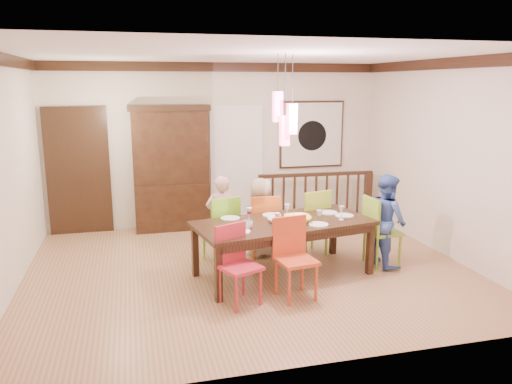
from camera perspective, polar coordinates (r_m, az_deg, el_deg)
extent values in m
plane|color=#946547|center=(7.04, -0.77, -8.84)|extent=(6.00, 6.00, 0.00)
plane|color=white|center=(6.58, -0.84, 15.45)|extent=(6.00, 6.00, 0.00)
plane|color=beige|center=(9.08, -4.48, 5.38)|extent=(6.00, 0.00, 6.00)
plane|color=beige|center=(6.65, -26.86, 1.54)|extent=(0.00, 5.00, 5.00)
plane|color=beige|center=(7.90, 20.92, 3.57)|extent=(0.00, 5.00, 5.00)
cube|color=black|center=(9.00, -19.61, 2.07)|extent=(1.04, 0.07, 2.24)
cube|color=silver|center=(9.17, -2.24, 2.95)|extent=(0.97, 0.05, 2.22)
cube|color=black|center=(9.51, 6.36, 6.56)|extent=(1.25, 0.04, 1.25)
cube|color=silver|center=(9.48, 6.42, 6.54)|extent=(1.18, 0.02, 1.18)
cylinder|color=black|center=(9.47, 6.45, 6.41)|extent=(0.56, 0.01, 0.56)
cube|color=#FF4C7E|center=(6.42, 2.48, 9.72)|extent=(0.11, 0.11, 0.38)
cylinder|color=black|center=(6.41, 2.52, 13.47)|extent=(0.01, 0.01, 0.46)
cube|color=#FF4C7E|center=(6.38, 4.12, 8.33)|extent=(0.11, 0.11, 0.38)
cylinder|color=black|center=(6.36, 4.19, 12.78)|extent=(0.01, 0.01, 0.61)
cube|color=#FF4C7E|center=(6.41, 3.28, 7.02)|extent=(0.11, 0.11, 0.38)
cylinder|color=black|center=(6.38, 3.34, 12.12)|extent=(0.01, 0.01, 0.76)
cube|color=black|center=(6.64, 3.15, -3.57)|extent=(2.49, 1.46, 0.05)
cube|color=black|center=(6.95, -6.67, -6.15)|extent=(0.09, 0.09, 0.70)
cube|color=black|center=(7.52, 10.05, -4.81)|extent=(0.09, 0.09, 0.70)
cube|color=black|center=(6.10, -5.53, -8.76)|extent=(0.09, 0.09, 0.70)
cube|color=black|center=(6.75, 13.19, -6.94)|extent=(0.09, 0.09, 0.70)
cube|color=black|center=(7.09, 2.01, -3.15)|extent=(2.11, 0.42, 0.10)
cube|color=black|center=(6.23, 4.43, -5.38)|extent=(2.11, 0.42, 0.10)
cube|color=#76CC28|center=(7.22, -4.12, -4.33)|extent=(0.55, 0.55, 0.04)
cube|color=#76CC28|center=(7.15, -4.15, -2.30)|extent=(0.44, 0.16, 0.49)
cylinder|color=#76CC28|center=(7.10, -5.27, -6.71)|extent=(0.04, 0.04, 0.47)
cylinder|color=#76CC28|center=(7.16, -2.41, -6.50)|extent=(0.04, 0.04, 0.47)
cylinder|color=#76CC28|center=(7.43, -5.71, -5.83)|extent=(0.04, 0.04, 0.47)
cylinder|color=#76CC28|center=(7.49, -2.98, -5.64)|extent=(0.04, 0.04, 0.47)
cube|color=orange|center=(7.44, 0.83, -3.91)|extent=(0.46, 0.46, 0.04)
cube|color=orange|center=(7.37, 0.84, -1.99)|extent=(0.43, 0.07, 0.47)
cylinder|color=orange|center=(7.31, -0.15, -6.15)|extent=(0.04, 0.04, 0.45)
cylinder|color=orange|center=(7.40, 2.49, -5.93)|extent=(0.04, 0.04, 0.45)
cylinder|color=orange|center=(7.63, -0.79, -5.34)|extent=(0.04, 0.04, 0.45)
cylinder|color=orange|center=(7.71, 1.75, -5.15)|extent=(0.04, 0.04, 0.45)
cube|color=#8AAD29|center=(7.54, 6.12, -3.54)|extent=(0.55, 0.55, 0.04)
cube|color=#8AAD29|center=(7.47, 6.16, -1.53)|extent=(0.45, 0.15, 0.50)
cylinder|color=#8AAD29|center=(7.38, 5.22, -5.89)|extent=(0.04, 0.04, 0.48)
cylinder|color=#8AAD29|center=(7.51, 7.90, -5.64)|extent=(0.04, 0.04, 0.48)
cylinder|color=#8AAD29|center=(7.72, 4.30, -5.07)|extent=(0.04, 0.04, 0.48)
cylinder|color=#8AAD29|center=(7.84, 6.88, -4.85)|extent=(0.04, 0.04, 0.48)
cube|color=red|center=(5.85, -1.85, -8.61)|extent=(0.55, 0.55, 0.04)
cube|color=red|center=(5.76, -1.86, -6.28)|extent=(0.40, 0.20, 0.46)
cylinder|color=red|center=(5.75, -3.15, -11.49)|extent=(0.04, 0.04, 0.44)
cylinder|color=red|center=(5.82, 0.21, -11.17)|extent=(0.04, 0.04, 0.44)
cylinder|color=red|center=(6.06, -3.78, -10.22)|extent=(0.04, 0.04, 0.44)
cylinder|color=red|center=(6.12, -0.60, -9.94)|extent=(0.04, 0.04, 0.44)
cube|color=#BE3F1E|center=(6.01, 4.62, -7.85)|extent=(0.50, 0.50, 0.04)
cube|color=#BE3F1E|center=(5.93, 4.66, -5.47)|extent=(0.44, 0.10, 0.48)
cylinder|color=#BE3F1E|center=(5.89, 3.48, -10.77)|extent=(0.04, 0.04, 0.46)
cylinder|color=#BE3F1E|center=(6.00, 6.76, -10.39)|extent=(0.04, 0.04, 0.46)
cylinder|color=#BE3F1E|center=(6.21, 2.47, -9.54)|extent=(0.04, 0.04, 0.46)
cylinder|color=#BE3F1E|center=(6.31, 5.60, -9.21)|extent=(0.04, 0.04, 0.46)
cube|color=#79A42A|center=(7.32, 14.26, -4.44)|extent=(0.47, 0.47, 0.04)
cube|color=#79A42A|center=(7.25, 14.37, -2.43)|extent=(0.06, 0.45, 0.49)
cylinder|color=#79A42A|center=(7.16, 13.57, -6.82)|extent=(0.04, 0.04, 0.47)
cylinder|color=#79A42A|center=(7.33, 16.08, -6.52)|extent=(0.04, 0.04, 0.47)
cylinder|color=#79A42A|center=(7.47, 12.29, -5.97)|extent=(0.04, 0.04, 0.47)
cylinder|color=#79A42A|center=(7.63, 14.72, -5.70)|extent=(0.04, 0.04, 0.47)
cube|color=black|center=(8.95, -9.53, -1.61)|extent=(1.29, 0.44, 0.83)
cube|color=black|center=(8.78, -9.78, 5.15)|extent=(1.29, 0.40, 1.29)
cube|color=black|center=(8.97, -9.88, 5.29)|extent=(1.11, 0.02, 1.11)
cube|color=black|center=(8.72, -9.94, 9.48)|extent=(1.38, 0.44, 0.10)
cube|color=black|center=(8.88, 0.73, -1.25)|extent=(0.13, 0.13, 0.92)
cube|color=black|center=(9.59, 12.53, -0.52)|extent=(0.13, 0.13, 0.92)
cube|color=black|center=(9.09, 6.93, 2.01)|extent=(2.15, 0.17, 0.06)
cube|color=black|center=(9.28, 6.79, -3.34)|extent=(2.03, 0.15, 0.05)
imported|color=beige|center=(7.34, -4.00, -2.90)|extent=(0.45, 0.30, 1.23)
imported|color=#BCA98E|center=(7.42, 0.59, -2.89)|extent=(0.68, 0.58, 1.19)
imported|color=#3C5DA9|center=(7.26, 14.67, -3.13)|extent=(0.56, 0.69, 1.32)
imported|color=yellow|center=(6.59, 4.77, -3.10)|extent=(0.40, 0.40, 0.09)
imported|color=white|center=(6.57, 2.08, -3.25)|extent=(0.18, 0.18, 0.05)
imported|color=silver|center=(6.27, -0.97, -3.77)|extent=(0.14, 0.14, 0.10)
imported|color=silver|center=(6.92, 7.27, -2.41)|extent=(0.11, 0.11, 0.08)
cylinder|color=white|center=(6.75, -2.97, -3.01)|extent=(0.26, 0.26, 0.01)
cylinder|color=white|center=(6.90, 1.81, -2.66)|extent=(0.26, 0.26, 0.01)
cylinder|color=white|center=(7.11, 8.24, -2.33)|extent=(0.26, 0.26, 0.01)
cylinder|color=white|center=(6.15, -1.83, -4.53)|extent=(0.26, 0.26, 0.01)
cylinder|color=white|center=(6.50, 7.14, -3.71)|extent=(0.26, 0.26, 0.01)
cylinder|color=white|center=(6.98, 10.06, -2.66)|extent=(0.26, 0.26, 0.01)
cube|color=#D83359|center=(6.25, 3.55, -4.26)|extent=(0.18, 0.14, 0.01)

